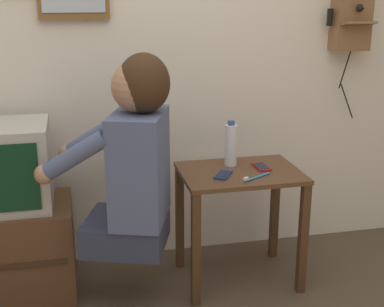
{
  "coord_description": "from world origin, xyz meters",
  "views": [
    {
      "loc": [
        -0.3,
        -1.54,
        1.44
      ],
      "look_at": [
        0.21,
        0.77,
        0.71
      ],
      "focal_mm": 50.0,
      "sensor_mm": 36.0,
      "label": 1
    }
  ],
  "objects_px": {
    "water_bottle": "(231,145)",
    "person": "(134,156)",
    "toothbrush": "(255,177)",
    "wall_phone_antique": "(352,13)",
    "cell_phone_held": "(223,175)",
    "cell_phone_spare": "(261,167)"
  },
  "relations": [
    {
      "from": "water_bottle",
      "to": "person",
      "type": "bearing_deg",
      "value": -157.89
    },
    {
      "from": "person",
      "to": "toothbrush",
      "type": "xyz_separation_m",
      "value": [
        0.56,
        -0.01,
        -0.14
      ]
    },
    {
      "from": "wall_phone_antique",
      "to": "cell_phone_held",
      "type": "xyz_separation_m",
      "value": [
        -0.81,
        -0.38,
        -0.73
      ]
    },
    {
      "from": "water_bottle",
      "to": "wall_phone_antique",
      "type": "bearing_deg",
      "value": 17.74
    },
    {
      "from": "person",
      "to": "wall_phone_antique",
      "type": "distance_m",
      "value": 1.44
    },
    {
      "from": "cell_phone_held",
      "to": "toothbrush",
      "type": "xyz_separation_m",
      "value": [
        0.13,
        -0.07,
        0.0
      ]
    },
    {
      "from": "wall_phone_antique",
      "to": "water_bottle",
      "type": "xyz_separation_m",
      "value": [
        -0.73,
        -0.23,
        -0.62
      ]
    },
    {
      "from": "person",
      "to": "water_bottle",
      "type": "relative_size",
      "value": 3.86
    },
    {
      "from": "cell_phone_spare",
      "to": "toothbrush",
      "type": "relative_size",
      "value": 0.8
    },
    {
      "from": "water_bottle",
      "to": "cell_phone_spare",
      "type": "bearing_deg",
      "value": -28.64
    },
    {
      "from": "person",
      "to": "water_bottle",
      "type": "bearing_deg",
      "value": -49.49
    },
    {
      "from": "wall_phone_antique",
      "to": "water_bottle",
      "type": "height_order",
      "value": "wall_phone_antique"
    },
    {
      "from": "wall_phone_antique",
      "to": "toothbrush",
      "type": "height_order",
      "value": "wall_phone_antique"
    },
    {
      "from": "wall_phone_antique",
      "to": "cell_phone_spare",
      "type": "distance_m",
      "value": 0.98
    },
    {
      "from": "toothbrush",
      "to": "person",
      "type": "bearing_deg",
      "value": 58.94
    },
    {
      "from": "person",
      "to": "cell_phone_spare",
      "type": "height_order",
      "value": "person"
    },
    {
      "from": "cell_phone_held",
      "to": "toothbrush",
      "type": "bearing_deg",
      "value": 3.1
    },
    {
      "from": "toothbrush",
      "to": "cell_phone_spare",
      "type": "bearing_deg",
      "value": -59.51
    },
    {
      "from": "cell_phone_spare",
      "to": "person",
      "type": "bearing_deg",
      "value": -171.5
    },
    {
      "from": "cell_phone_held",
      "to": "cell_phone_spare",
      "type": "distance_m",
      "value": 0.23
    },
    {
      "from": "cell_phone_spare",
      "to": "toothbrush",
      "type": "xyz_separation_m",
      "value": [
        -0.08,
        -0.15,
        0.0
      ]
    },
    {
      "from": "cell_phone_held",
      "to": "water_bottle",
      "type": "relative_size",
      "value": 0.59
    }
  ]
}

